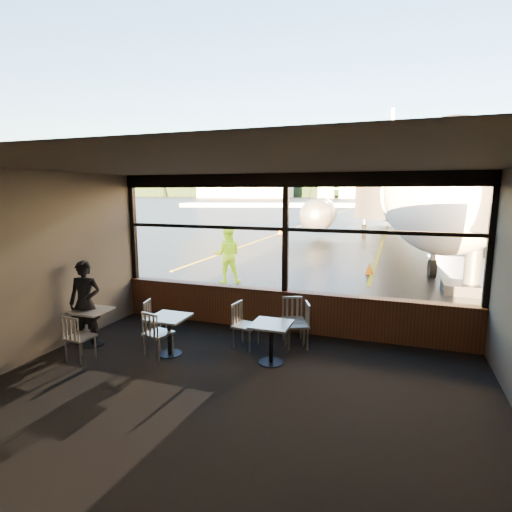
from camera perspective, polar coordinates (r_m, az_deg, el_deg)
The scene contains 32 objects.
ground_plane at distance 128.44m, azimuth 18.59°, elevation 7.34°, with size 520.00×520.00×0.00m, color black.
carpet_floor at distance 6.62m, azimuth -3.23°, elevation -18.76°, with size 8.00×6.00×0.01m, color black.
ceiling at distance 5.86m, azimuth -3.55°, elevation 12.98°, with size 8.00×6.00×0.04m, color #38332D.
wall_left at distance 8.38m, azimuth -29.49°, elevation -1.36°, with size 0.04×6.00×3.50m, color #504940.
wall_back at distance 3.57m, azimuth -22.99°, elevation -14.01°, with size 8.00×0.04×3.50m, color #504940.
window_sill at distance 9.09m, azimuth 4.11°, elevation -7.86°, with size 8.00×0.28×0.90m, color #4C2817.
window_header at distance 8.69m, azimuth 4.34°, elevation 10.74°, with size 8.00×0.18×0.30m, color black.
mullion_left at distance 10.49m, azimuth -17.11°, elevation 3.80°, with size 0.12×0.12×2.60m, color black.
mullion_centre at distance 8.74m, azimuth 4.24°, elevation 3.18°, with size 0.12×0.12×2.60m, color black.
mullion_right at distance 8.60m, azimuth 30.56°, elevation 1.83°, with size 0.12×0.12×2.60m, color black.
window_transom at distance 8.73m, azimuth 4.25°, elevation 3.83°, with size 8.00×0.10×0.08m, color black.
airliner at distance 28.13m, azimuth 20.61°, elevation 13.82°, with size 30.87×37.05×11.32m, color white, non-canonical shape.
jet_bridge at distance 13.96m, azimuth 25.03°, elevation 6.18°, with size 9.69×11.84×5.17m, color #2C2C2F, non-canonical shape.
cafe_table_near at distance 7.43m, azimuth 2.18°, elevation -12.37°, with size 0.69×0.69×0.76m, color #AAA49C, non-canonical shape.
cafe_table_mid at distance 7.96m, azimuth -12.27°, elevation -11.06°, with size 0.70×0.70×0.77m, color #9C988F, non-canonical shape.
cafe_table_left at distance 8.92m, azimuth -22.35°, elevation -9.40°, with size 0.68×0.68×0.75m, color #A49F97, non-canonical shape.
chair_near_e at distance 8.13m, azimuth 5.91°, elevation -9.81°, with size 0.51×0.51×0.94m, color #B0AC9F, non-canonical shape.
chair_near_w at distance 8.04m, azimuth -1.44°, elevation -9.98°, with size 0.52×0.52×0.94m, color #B8B4A6, non-canonical shape.
chair_near_n at distance 8.35m, azimuth 5.35°, elevation -9.23°, with size 0.52×0.52×0.95m, color #BAB5A8, non-canonical shape.
chair_mid_s at distance 7.86m, azimuth -13.75°, elevation -10.76°, with size 0.51×0.51×0.93m, color beige, non-canonical shape.
chair_mid_w at distance 8.85m, azimuth -14.11°, elevation -8.80°, with size 0.46×0.46×0.84m, color #B8B2A6, non-canonical shape.
chair_left_s at distance 8.16m, azimuth -23.83°, elevation -10.61°, with size 0.50×0.50×0.91m, color #B1ACA0, non-canonical shape.
passenger at distance 8.87m, azimuth -23.21°, elevation -6.19°, with size 0.64×0.42×1.74m, color black.
ground_crew at distance 13.70m, azimuth -4.12°, elevation 0.18°, with size 0.94×0.73×1.94m, color #BFF219.
cone_nose at distance 15.80m, azimuth 15.88°, elevation -1.70°, with size 0.32×0.32×0.44m, color orange.
cone_wing at distance 29.59m, azimuth 3.46°, elevation 3.60°, with size 0.33×0.33×0.46m, color #FE4A08.
hangar_left at distance 201.79m, azimuth -1.56°, elevation 9.87°, with size 45.00×18.00×11.00m, color silver, non-canonical shape.
hangar_mid at distance 193.41m, azimuth 19.03°, elevation 9.26°, with size 38.00×15.00×10.00m, color silver, non-canonical shape.
fuel_tank_a at distance 193.10m, azimuth 9.96°, elevation 9.03°, with size 8.00×8.00×6.00m, color silver.
fuel_tank_b at distance 191.69m, azimuth 12.94°, elevation 8.94°, with size 8.00×8.00×6.00m, color silver.
fuel_tank_c at distance 190.78m, azimuth 15.96°, elevation 8.82°, with size 8.00×8.00×6.00m, color silver.
treeline at distance 218.42m, azimuth 19.12°, elevation 9.46°, with size 360.00×3.00×12.00m, color black.
Camera 1 is at (2.28, -8.39, 3.11)m, focal length 28.00 mm.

